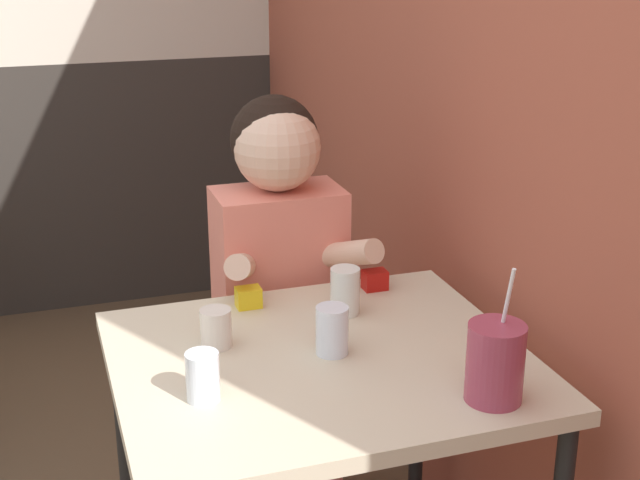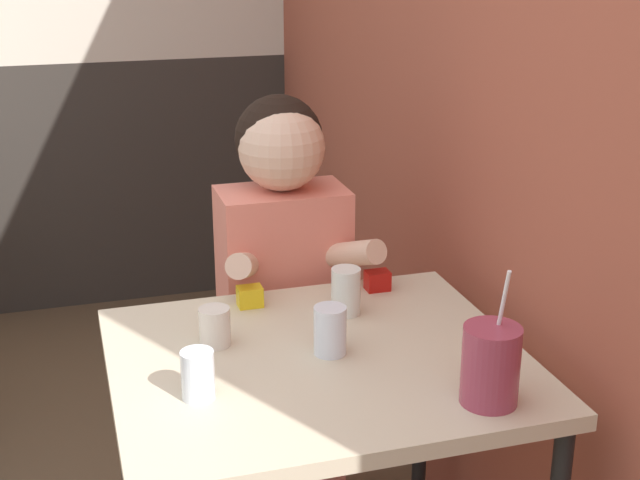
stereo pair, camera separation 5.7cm
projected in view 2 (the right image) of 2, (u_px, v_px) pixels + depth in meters
name	position (u px, v px, depth m)	size (l,w,h in m)	color
brick_wall_right	(403.00, 30.00, 2.70)	(0.08, 4.68, 2.70)	#9E4C38
main_table	(318.00, 390.00, 1.94)	(0.88, 0.77, 0.78)	beige
person_seated	(284.00, 300.00, 2.45)	(0.42, 0.42, 1.24)	#EA7F6B
cocktail_pitcher	(491.00, 365.00, 1.71)	(0.11, 0.11, 0.28)	#99384C
glass_near_pitcher	(330.00, 330.00, 1.91)	(0.07, 0.07, 0.11)	silver
glass_center	(346.00, 291.00, 2.11)	(0.07, 0.07, 0.11)	silver
glass_far_side	(215.00, 327.00, 1.95)	(0.07, 0.07, 0.09)	silver
glass_by_brick	(198.00, 375.00, 1.73)	(0.07, 0.07, 0.10)	silver
condiment_ketchup	(377.00, 281.00, 2.25)	(0.06, 0.04, 0.05)	#B7140F
condiment_mustard	(250.00, 297.00, 2.16)	(0.06, 0.04, 0.05)	yellow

